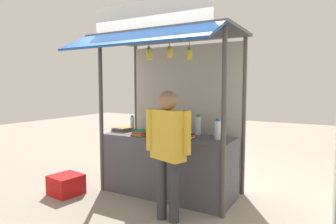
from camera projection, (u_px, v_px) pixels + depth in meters
name	position (u px, v px, depth m)	size (l,w,h in m)	color
ground_plane	(168.00, 194.00, 4.37)	(20.00, 20.00, 0.00)	#9E9384
stall_counter	(168.00, 165.00, 4.33)	(1.93, 0.72, 0.88)	#4C4C56
stall_structure	(173.00, 84.00, 4.36)	(2.13, 1.64, 2.70)	#4C4742
water_bottle_front_left	(218.00, 129.00, 4.14)	(0.08, 0.08, 0.27)	silver
water_bottle_right	(132.00, 123.00, 4.91)	(0.07, 0.07, 0.24)	silver
water_bottle_back_right	(187.00, 129.00, 4.27)	(0.06, 0.06, 0.23)	silver
water_bottle_back_left	(198.00, 125.00, 4.36)	(0.09, 0.09, 0.31)	silver
water_bottle_mid_right	(151.00, 125.00, 4.71)	(0.06, 0.06, 0.23)	silver
water_bottle_far_right	(218.00, 130.00, 3.96)	(0.08, 0.08, 0.29)	silver
magazine_stack_mid_left	(184.00, 137.00, 4.03)	(0.24, 0.28, 0.06)	black
magazine_stack_center	(161.00, 135.00, 4.17)	(0.23, 0.25, 0.05)	yellow
magazine_stack_front_right	(122.00, 129.00, 4.69)	(0.28, 0.27, 0.07)	yellow
magazine_stack_left	(142.00, 133.00, 4.36)	(0.21, 0.29, 0.07)	yellow
banana_bunch_inner_right	(189.00, 54.00, 3.52)	(0.09, 0.09, 0.30)	#332D23
banana_bunch_inner_left	(169.00, 53.00, 3.66)	(0.09, 0.09, 0.26)	#332D23
banana_bunch_rightmost	(149.00, 54.00, 3.80)	(0.11, 0.12, 0.27)	#332D23
vendor_person	(168.00, 143.00, 3.43)	(0.59, 0.33, 1.56)	#383842
plastic_crate	(66.00, 185.00, 4.35)	(0.41, 0.41, 0.29)	red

